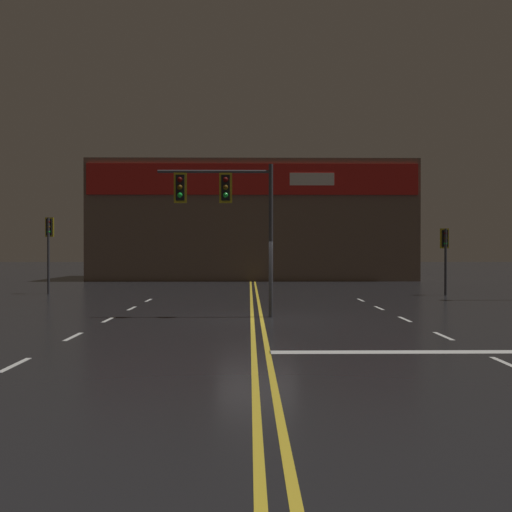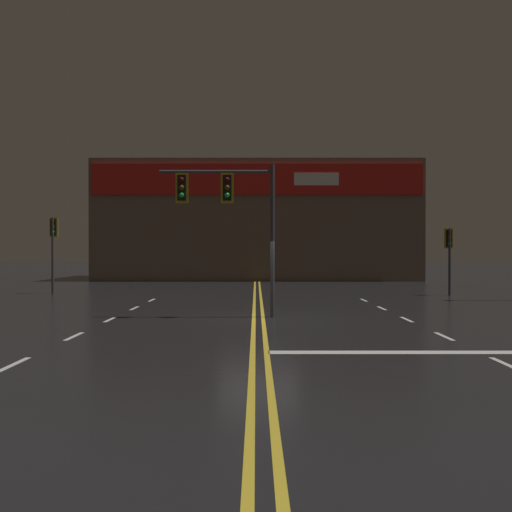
# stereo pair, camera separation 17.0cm
# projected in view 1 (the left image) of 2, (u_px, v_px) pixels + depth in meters

# --- Properties ---
(ground_plane) EXTENTS (200.00, 200.00, 0.00)m
(ground_plane) POSITION_uv_depth(u_px,v_px,m) (257.00, 320.00, 18.11)
(ground_plane) COLOR black
(road_markings) EXTENTS (14.03, 60.00, 0.01)m
(road_markings) POSITION_uv_depth(u_px,v_px,m) (287.00, 324.00, 17.03)
(road_markings) COLOR gold
(road_markings) RESTS_ON ground
(traffic_signal_median) EXTENTS (3.79, 0.36, 5.05)m
(traffic_signal_median) POSITION_uv_depth(u_px,v_px,m) (224.00, 201.00, 18.72)
(traffic_signal_median) COLOR #38383D
(traffic_signal_median) RESTS_ON ground
(traffic_signal_corner_northwest) EXTENTS (0.42, 0.36, 3.91)m
(traffic_signal_corner_northwest) POSITION_uv_depth(u_px,v_px,m) (49.00, 238.00, 29.05)
(traffic_signal_corner_northwest) COLOR #38383D
(traffic_signal_corner_northwest) RESTS_ON ground
(traffic_signal_corner_northeast) EXTENTS (0.42, 0.36, 3.31)m
(traffic_signal_corner_northeast) POSITION_uv_depth(u_px,v_px,m) (445.00, 246.00, 28.21)
(traffic_signal_corner_northeast) COLOR #38383D
(traffic_signal_corner_northeast) RESTS_ON ground
(building_backdrop) EXTENTS (24.31, 10.23, 8.93)m
(building_backdrop) POSITION_uv_depth(u_px,v_px,m) (252.00, 223.00, 46.01)
(building_backdrop) COLOR brown
(building_backdrop) RESTS_ON ground
(utility_pole_row) EXTENTS (48.05, 0.26, 12.53)m
(utility_pole_row) POSITION_uv_depth(u_px,v_px,m) (222.00, 196.00, 38.80)
(utility_pole_row) COLOR #4C3828
(utility_pole_row) RESTS_ON ground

